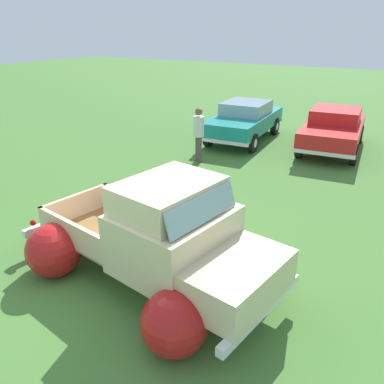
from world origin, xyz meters
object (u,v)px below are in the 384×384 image
object	(u,v)px
vintage_pickup_truck	(162,246)
show_car_0	(244,120)
spectator_1	(199,132)
lane_cone_0	(191,192)
show_car_1	(333,128)

from	to	relation	value
vintage_pickup_truck	show_car_0	distance (m)	9.50
show_car_0	spectator_1	distance (m)	3.19
vintage_pickup_truck	lane_cone_0	xyz separation A→B (m)	(-1.33, 3.05, -0.45)
show_car_1	spectator_1	distance (m)	4.89
show_car_1	vintage_pickup_truck	bearing A→B (deg)	-9.06
vintage_pickup_truck	spectator_1	distance (m)	6.57
show_car_0	show_car_1	world-z (taller)	same
show_car_1	spectator_1	size ratio (longest dim) A/B	2.56
show_car_0	spectator_1	bearing A→B (deg)	-6.96
vintage_pickup_truck	spectator_1	size ratio (longest dim) A/B	2.81
vintage_pickup_truck	show_car_0	size ratio (longest dim) A/B	1.09
show_car_1	lane_cone_0	size ratio (longest dim) A/B	7.01
show_car_0	spectator_1	world-z (taller)	spectator_1
spectator_1	lane_cone_0	distance (m)	3.31
show_car_0	lane_cone_0	distance (m)	6.23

